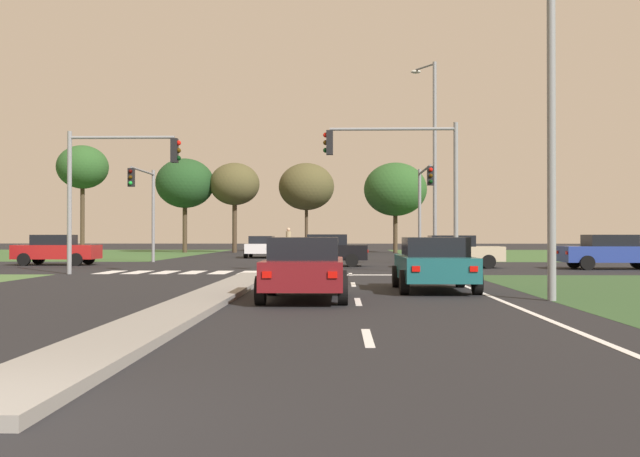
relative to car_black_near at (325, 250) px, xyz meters
The scene contains 37 objects.
ground_plane 2.70m from the car_black_near, 155.01° to the right, with size 200.00×200.00×0.00m, color black.
grass_verge_far_right 32.94m from the car_black_near, 45.31° to the left, with size 35.00×35.00×0.01m, color #385B2D.
median_island_near 20.24m from the car_black_near, 96.64° to the right, with size 1.20×22.00×0.14m, color gray.
median_island_far 24.04m from the car_black_near, 95.58° to the left, with size 1.20×36.00×0.14m, color gray.
lane_dash_near 25.69m from the car_black_near, 87.41° to the right, with size 0.14×2.00×0.01m, color silver.
lane_dash_second 19.70m from the car_black_near, 86.62° to the right, with size 0.14×2.00×0.01m, color silver.
lane_dash_third 13.73m from the car_black_near, 85.14° to the right, with size 0.14×2.00×0.01m, color silver.
lane_dash_fourth 7.78m from the car_black_near, 81.37° to the right, with size 0.14×2.00×0.01m, color silver.
edge_line_right 19.63m from the car_black_near, 76.70° to the right, with size 0.14×24.00×0.01m, color silver.
stop_bar_near 8.26m from the car_black_near, 79.76° to the right, with size 6.40×0.50×0.01m, color silver.
crosswalk_bar_near 10.80m from the car_black_near, 144.25° to the right, with size 0.70×2.80×0.01m, color silver.
crosswalk_bar_second 9.89m from the car_black_near, 140.35° to the right, with size 0.70×2.80×0.01m, color silver.
crosswalk_bar_third 9.04m from the car_black_near, 135.67° to the right, with size 0.70×2.80×0.01m, color silver.
crosswalk_bar_fourth 8.26m from the car_black_near, 130.06° to the right, with size 0.70×2.80×0.01m, color silver.
crosswalk_bar_fifth 7.57m from the car_black_near, 123.34° to the right, with size 0.70×2.80×0.01m, color silver.
crosswalk_bar_sixth 7.01m from the car_black_near, 115.41° to the right, with size 0.70×2.80×0.01m, color silver.
crosswalk_bar_seventh 6.60m from the car_black_near, 106.29° to the right, with size 0.70×2.80×0.01m, color silver.
crosswalk_bar_eighth 6.38m from the car_black_near, 96.24° to the right, with size 0.70×2.80×0.01m, color silver.
car_black_near is the anchor object (origin of this frame).
car_maroon_second 19.14m from the car_black_near, 90.28° to the right, with size 2.03×4.25×1.49m.
car_beige_third 6.30m from the car_black_near, 14.22° to the right, with size 4.47×2.06×1.52m.
car_teal_fourth 16.54m from the car_black_near, 78.34° to the right, with size 2.09×4.29×1.48m.
car_white_fifth 14.62m from the car_black_near, 108.35° to the left, with size 2.02×4.47×1.48m.
car_blue_sixth 13.35m from the car_black_near, 12.06° to the right, with size 4.59×2.09×1.56m.
car_red_eighth 13.84m from the car_black_near, behind, with size 4.18×2.02×1.56m.
traffic_signal_near_right 9.03m from the car_black_near, 66.19° to the right, with size 5.27×0.32×5.94m.
traffic_signal_near_left 11.74m from the car_black_near, 137.27° to the right, with size 4.52×0.32×5.64m.
traffic_signal_far_right 6.93m from the car_black_near, 33.38° to the left, with size 0.32×5.40×5.27m.
traffic_signal_far_left 10.98m from the car_black_near, 159.58° to the left, with size 0.32×4.85×5.27m.
street_lamp_near 20.56m from the car_black_near, 73.08° to the right, with size 2.02×1.15×8.17m.
street_lamp_second 7.91m from the car_black_near, 22.78° to the left, with size 1.22×1.65×10.61m.
pedestrian_at_median 12.08m from the car_black_near, 102.53° to the left, with size 0.34×0.34×1.89m.
treeline_near 36.93m from the car_black_near, 127.59° to the left, with size 4.53×4.53×9.53m.
treeline_second 31.86m from the car_black_near, 114.36° to the left, with size 5.14×5.14×8.31m.
treeline_third 30.35m from the car_black_near, 106.62° to the left, with size 4.40×4.40×7.92m.
treeline_fourth 31.89m from the car_black_near, 94.25° to the left, with size 5.09×5.09×8.15m.
treeline_fifth 28.85m from the car_black_near, 78.76° to the left, with size 5.45×5.45×7.83m.
Camera 1 is at (3.09, -5.72, 1.54)m, focal length 41.86 mm.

